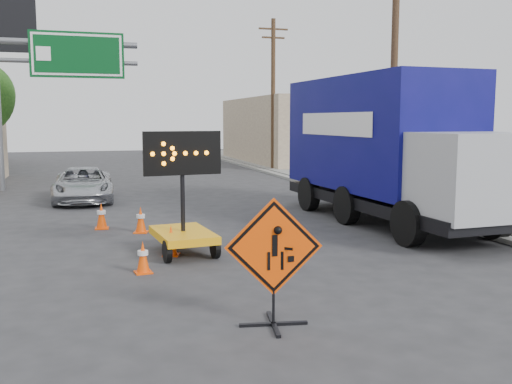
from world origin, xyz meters
name	(u,v)px	position (x,y,z in m)	size (l,w,h in m)	color
ground	(271,302)	(0.00, 0.00, 0.00)	(100.00, 100.00, 0.00)	#2D2D30
curb_right	(318,186)	(7.20, 15.00, 0.06)	(0.40, 60.00, 0.12)	gray
sidewalk_right	(364,184)	(9.50, 15.00, 0.07)	(4.00, 60.00, 0.15)	gray
building_right_far	(312,130)	(13.00, 30.00, 2.30)	(10.00, 14.00, 4.60)	#BFAC8A
highway_gantry	(46,73)	(-4.43, 17.96, 5.07)	(6.18, 0.38, 6.90)	slate
utility_pole_near	(394,75)	(8.00, 10.00, 4.68)	(1.80, 0.26, 9.00)	#4E3721
utility_pole_far	(273,93)	(8.00, 24.00, 4.68)	(1.80, 0.26, 9.00)	#4E3721
construction_sign	(274,259)	(-0.31, -1.06, 1.02)	(1.44, 1.03, 1.94)	black
arrow_board	(183,227)	(-0.83, 3.93, 0.63)	(1.78, 2.08, 2.81)	#F5A50D
pickup_truck	(83,184)	(-3.04, 13.50, 0.64)	(2.12, 4.59, 1.28)	#B4B7BC
box_truck	(387,157)	(5.72, 6.32, 1.97)	(3.22, 9.25, 4.35)	black
cone_a	(143,257)	(-1.89, 2.50, 0.33)	(0.37, 0.37, 0.65)	#FF4A05
cone_b	(171,240)	(-1.13, 3.83, 0.35)	(0.46, 0.46, 0.70)	#FF4A05
cone_c	(141,220)	(-1.54, 6.72, 0.36)	(0.45, 0.45, 0.72)	#FF4A05
cone_d	(101,216)	(-2.55, 7.61, 0.37)	(0.40, 0.40, 0.74)	#FF4A05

